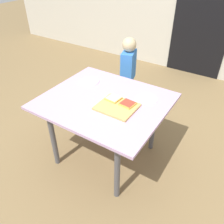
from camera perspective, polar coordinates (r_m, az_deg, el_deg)
ground_plane at (r=2.54m, az=-1.54°, el=-10.43°), size 16.00×16.00×0.00m
house_door at (r=4.08m, az=21.79°, el=21.79°), size 0.90×0.02×2.00m
dining_table at (r=2.13m, az=-1.80°, el=1.19°), size 1.11×0.97×0.70m
cutting_board at (r=1.98m, az=1.21°, el=1.31°), size 0.33×0.28×0.02m
pizza_slice_far_right at (r=1.99m, az=3.90°, el=2.10°), size 0.13×0.13×0.02m
pizza_slice_far_left at (r=2.05m, az=0.35°, el=3.42°), size 0.13×0.12×0.02m
plate_white_left at (r=2.39m, az=-5.54°, el=7.63°), size 0.19×0.19×0.01m
plate_white_right at (r=2.12m, az=8.65°, el=3.27°), size 0.19×0.19×0.01m
child_left at (r=2.87m, az=4.00°, el=9.74°), size 0.20×0.27×1.01m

